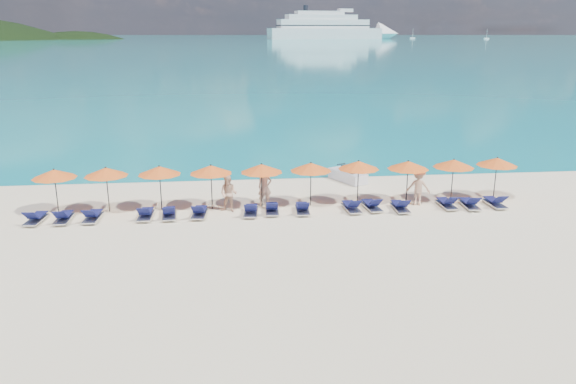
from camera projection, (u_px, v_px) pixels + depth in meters
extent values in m
plane|color=beige|center=(295.00, 238.00, 24.10)|extent=(1400.00, 1400.00, 0.00)
cube|color=#1FA9B2|center=(230.00, 38.00, 654.78)|extent=(1600.00, 1300.00, 0.01)
ellipsoid|color=black|center=(80.00, 76.00, 554.19)|extent=(162.00, 126.00, 85.50)
cube|color=silver|center=(325.00, 34.00, 553.96)|extent=(115.16, 39.71, 10.30)
cone|color=silver|center=(388.00, 34.00, 571.68)|extent=(26.21, 26.21, 22.66)
cube|color=silver|center=(323.00, 24.00, 550.84)|extent=(92.30, 32.78, 8.24)
cube|color=silver|center=(321.00, 17.00, 548.59)|extent=(71.86, 27.26, 5.15)
cube|color=silver|center=(320.00, 13.00, 546.91)|extent=(49.00, 20.33, 3.61)
cube|color=black|center=(323.00, 26.00, 551.27)|extent=(93.46, 33.18, 0.93)
cube|color=black|center=(323.00, 22.00, 550.27)|extent=(91.15, 32.38, 0.93)
cylinder|color=black|center=(306.00, 8.00, 542.06)|extent=(4.53, 4.53, 5.67)
cube|color=silver|center=(413.00, 38.00, 574.81)|extent=(5.39, 1.80, 1.44)
cylinder|color=silver|center=(413.00, 33.00, 573.51)|extent=(0.32, 0.32, 8.99)
cube|color=silver|center=(486.00, 38.00, 549.66)|extent=(5.24, 1.75, 1.40)
cylinder|color=silver|center=(487.00, 34.00, 548.40)|extent=(0.31, 0.31, 8.73)
cube|color=silver|center=(348.00, 176.00, 33.07)|extent=(2.03, 2.74, 0.59)
cube|color=black|center=(350.00, 170.00, 32.77)|extent=(0.97, 1.20, 0.38)
cylinder|color=black|center=(341.00, 164.00, 33.42)|extent=(0.56, 0.32, 0.06)
imported|color=#DBA887|center=(265.00, 187.00, 28.28)|extent=(0.81, 0.63, 1.96)
imported|color=#DBA887|center=(229.00, 194.00, 27.37)|extent=(1.01, 0.80, 1.82)
imported|color=#DBA887|center=(418.00, 187.00, 28.44)|extent=(1.32, 0.84, 1.89)
cylinder|color=black|center=(56.00, 192.00, 26.95)|extent=(0.05, 0.05, 2.20)
cone|color=orange|center=(54.00, 174.00, 26.70)|extent=(2.10, 2.10, 0.42)
sphere|color=black|center=(54.00, 169.00, 26.64)|extent=(0.08, 0.08, 0.08)
cylinder|color=black|center=(108.00, 190.00, 27.32)|extent=(0.05, 0.05, 2.20)
cone|color=orange|center=(106.00, 172.00, 27.06)|extent=(2.10, 2.10, 0.42)
sphere|color=black|center=(106.00, 167.00, 27.00)|extent=(0.08, 0.08, 0.08)
cylinder|color=black|center=(161.00, 188.00, 27.60)|extent=(0.05, 0.05, 2.20)
cone|color=orange|center=(159.00, 170.00, 27.34)|extent=(2.10, 2.10, 0.42)
sphere|color=black|center=(159.00, 166.00, 27.28)|extent=(0.08, 0.08, 0.08)
cylinder|color=black|center=(212.00, 187.00, 27.79)|extent=(0.05, 0.05, 2.20)
cone|color=orange|center=(211.00, 169.00, 27.53)|extent=(2.10, 2.10, 0.42)
sphere|color=black|center=(211.00, 165.00, 27.47)|extent=(0.08, 0.08, 0.08)
cylinder|color=black|center=(262.00, 186.00, 28.03)|extent=(0.05, 0.05, 2.20)
cone|color=orange|center=(262.00, 168.00, 27.77)|extent=(2.10, 2.10, 0.42)
sphere|color=black|center=(261.00, 164.00, 27.71)|extent=(0.08, 0.08, 0.08)
cylinder|color=black|center=(311.00, 185.00, 28.30)|extent=(0.05, 0.05, 2.20)
cone|color=orange|center=(311.00, 167.00, 28.05)|extent=(2.10, 2.10, 0.42)
sphere|color=black|center=(311.00, 163.00, 27.98)|extent=(0.08, 0.08, 0.08)
cylinder|color=black|center=(358.00, 182.00, 28.68)|extent=(0.05, 0.05, 2.20)
cone|color=orange|center=(359.00, 165.00, 28.42)|extent=(2.10, 2.10, 0.42)
sphere|color=black|center=(359.00, 161.00, 28.36)|extent=(0.08, 0.08, 0.08)
cylinder|color=black|center=(407.00, 183.00, 28.67)|extent=(0.05, 0.05, 2.20)
cone|color=orange|center=(408.00, 165.00, 28.42)|extent=(2.10, 2.10, 0.42)
sphere|color=black|center=(408.00, 161.00, 28.35)|extent=(0.08, 0.08, 0.08)
cylinder|color=black|center=(452.00, 181.00, 29.02)|extent=(0.05, 0.05, 2.20)
cone|color=orange|center=(454.00, 163.00, 28.77)|extent=(2.10, 2.10, 0.42)
sphere|color=black|center=(454.00, 159.00, 28.70)|extent=(0.08, 0.08, 0.08)
cylinder|color=black|center=(495.00, 179.00, 29.42)|extent=(0.05, 0.05, 2.20)
cone|color=orange|center=(497.00, 162.00, 29.16)|extent=(2.10, 2.10, 0.42)
sphere|color=black|center=(498.00, 157.00, 29.10)|extent=(0.08, 0.08, 0.08)
cube|color=silver|center=(36.00, 220.00, 25.99)|extent=(0.74, 1.74, 0.06)
cube|color=#12154C|center=(38.00, 215.00, 26.19)|extent=(0.63, 1.14, 0.04)
cube|color=#12154C|center=(30.00, 215.00, 25.35)|extent=(0.59, 0.58, 0.43)
cube|color=silver|center=(64.00, 219.00, 26.11)|extent=(0.65, 1.71, 0.06)
cube|color=#12154C|center=(65.00, 214.00, 26.31)|extent=(0.57, 1.11, 0.04)
cube|color=#12154C|center=(60.00, 214.00, 25.47)|extent=(0.56, 0.55, 0.43)
cube|color=silver|center=(93.00, 218.00, 26.28)|extent=(0.70, 1.73, 0.06)
cube|color=#12154C|center=(94.00, 213.00, 26.47)|extent=(0.60, 1.12, 0.04)
cube|color=#12154C|center=(89.00, 213.00, 25.64)|extent=(0.57, 0.56, 0.43)
cube|color=silver|center=(146.00, 216.00, 26.58)|extent=(0.65, 1.71, 0.06)
cube|color=#12154C|center=(146.00, 211.00, 26.77)|extent=(0.57, 1.11, 0.04)
cube|color=#12154C|center=(143.00, 211.00, 25.94)|extent=(0.56, 0.55, 0.43)
cube|color=silver|center=(169.00, 215.00, 26.69)|extent=(0.76, 1.75, 0.06)
cube|color=#12154C|center=(169.00, 210.00, 26.88)|extent=(0.64, 1.14, 0.04)
cube|color=#12154C|center=(168.00, 210.00, 26.06)|extent=(0.59, 0.58, 0.43)
cube|color=silver|center=(200.00, 214.00, 26.85)|extent=(0.76, 1.75, 0.06)
cube|color=#12154C|center=(200.00, 209.00, 27.05)|extent=(0.64, 1.14, 0.04)
cube|color=#12154C|center=(198.00, 209.00, 26.21)|extent=(0.59, 0.58, 0.43)
cube|color=silver|center=(251.00, 212.00, 27.09)|extent=(0.79, 1.75, 0.06)
cube|color=#12154C|center=(251.00, 207.00, 27.29)|extent=(0.66, 1.15, 0.04)
cube|color=#12154C|center=(250.00, 207.00, 26.45)|extent=(0.60, 0.59, 0.43)
cube|color=silver|center=(272.00, 210.00, 27.36)|extent=(0.71, 1.73, 0.06)
cube|color=#12154C|center=(272.00, 206.00, 27.55)|extent=(0.61, 1.13, 0.04)
cube|color=#12154C|center=(272.00, 206.00, 26.72)|extent=(0.58, 0.57, 0.43)
cube|color=silver|center=(302.00, 210.00, 27.41)|extent=(0.70, 1.73, 0.06)
cube|color=#12154C|center=(302.00, 205.00, 27.60)|extent=(0.60, 1.12, 0.04)
cube|color=#12154C|center=(303.00, 205.00, 26.76)|extent=(0.57, 0.56, 0.43)
cube|color=silver|center=(351.00, 208.00, 27.68)|extent=(0.76, 1.75, 0.06)
cube|color=#12154C|center=(350.00, 204.00, 27.87)|extent=(0.64, 1.14, 0.04)
cube|color=#12154C|center=(355.00, 204.00, 27.05)|extent=(0.59, 0.58, 0.43)
cube|color=silver|center=(372.00, 207.00, 27.89)|extent=(0.78, 1.75, 0.06)
cube|color=#12154C|center=(370.00, 202.00, 28.08)|extent=(0.65, 1.15, 0.04)
cube|color=#12154C|center=(376.00, 202.00, 27.26)|extent=(0.60, 0.59, 0.43)
cube|color=silver|center=(400.00, 208.00, 27.72)|extent=(0.63, 1.70, 0.06)
cube|color=#12154C|center=(399.00, 203.00, 27.92)|extent=(0.56, 1.10, 0.04)
cube|color=#12154C|center=(404.00, 203.00, 27.08)|extent=(0.55, 0.54, 0.43)
cube|color=silver|center=(447.00, 205.00, 28.22)|extent=(0.63, 1.70, 0.06)
cube|color=#12154C|center=(445.00, 200.00, 28.41)|extent=(0.56, 1.10, 0.04)
cube|color=#12154C|center=(451.00, 200.00, 27.58)|extent=(0.55, 0.54, 0.43)
cube|color=silver|center=(469.00, 205.00, 28.17)|extent=(0.71, 1.73, 0.06)
cube|color=#12154C|center=(468.00, 201.00, 28.37)|extent=(0.61, 1.13, 0.04)
cube|color=#12154C|center=(474.00, 201.00, 27.53)|extent=(0.58, 0.57, 0.43)
cube|color=silver|center=(495.00, 204.00, 28.40)|extent=(0.66, 1.71, 0.06)
cube|color=#12154C|center=(492.00, 199.00, 28.59)|extent=(0.57, 1.11, 0.04)
cube|color=#12154C|center=(501.00, 199.00, 27.76)|extent=(0.56, 0.55, 0.43)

